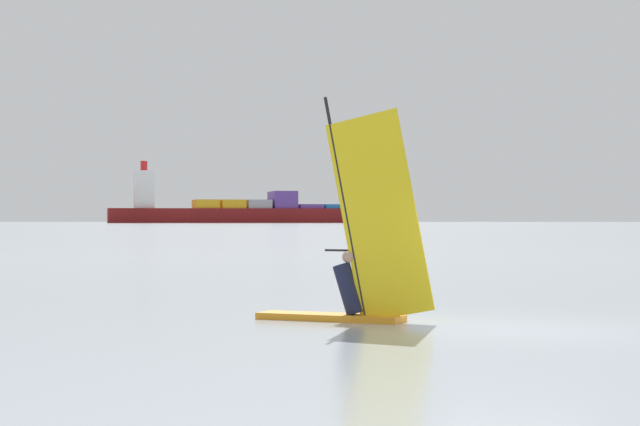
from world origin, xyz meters
TOP-DOWN VIEW (x-y plane):
  - ground_plane at (0.00, 0.00)m, footprint 4000.00×4000.00m
  - windsurfer at (-2.97, 0.53)m, footprint 3.34×0.73m
  - cargo_ship at (-280.81, 588.23)m, footprint 163.35×122.99m

SIDE VIEW (x-z plane):
  - ground_plane at x=0.00m, z-range 0.00..0.00m
  - windsurfer at x=-2.97m, z-range -1.03..3.03m
  - cargo_ship at x=-280.81m, z-range -10.79..25.62m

